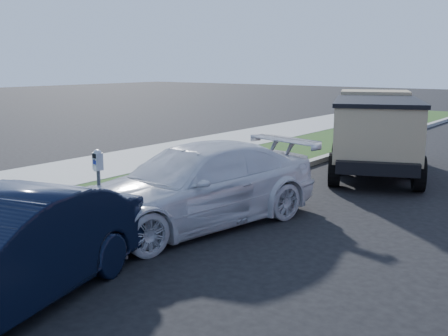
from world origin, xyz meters
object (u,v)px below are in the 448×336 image
Objects in this scene: navy_sedan at (1,254)px; dump_truck at (375,128)px; parking_meter at (98,171)px; white_wagon at (197,185)px.

navy_sedan is 0.73× the size of dump_truck.
parking_meter is 1.86m from white_wagon.
dump_truck is (1.80, 8.37, 0.09)m from parking_meter.
parking_meter reaches higher than navy_sedan.
dump_truck is (0.45, 11.03, 0.51)m from navy_sedan.
dump_truck reaches higher than white_wagon.
navy_sedan is at bearing -114.96° from dump_truck.
parking_meter is at bearing 101.51° from navy_sedan.
navy_sedan is (0.36, -4.18, -0.04)m from white_wagon.
parking_meter reaches higher than white_wagon.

